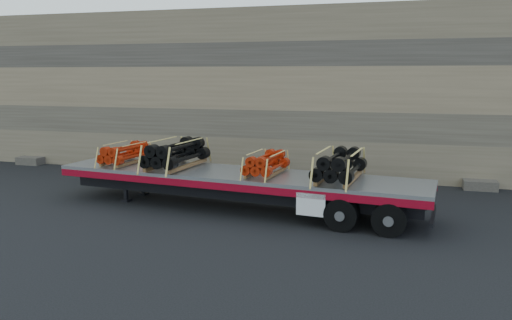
{
  "coord_description": "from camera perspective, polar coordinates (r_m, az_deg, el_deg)",
  "views": [
    {
      "loc": [
        3.75,
        -15.18,
        4.3
      ],
      "look_at": [
        -0.54,
        0.38,
        1.51
      ],
      "focal_mm": 35.0,
      "sensor_mm": 36.0,
      "label": 1
    }
  ],
  "objects": [
    {
      "name": "bundle_front",
      "position": [
        17.96,
        -14.71,
        0.68
      ],
      "size": [
        1.16,
        2.01,
        0.68
      ],
      "primitive_type": null,
      "rotation": [
        0.0,
        0.0,
        -0.11
      ],
      "color": "#AC2009",
      "rests_on": "trailer"
    },
    {
      "name": "bundle_midfront",
      "position": [
        16.82,
        -9.09,
        0.63
      ],
      "size": [
        1.52,
        2.62,
        0.89
      ],
      "primitive_type": null,
      "rotation": [
        0.0,
        0.0,
        -0.11
      ],
      "color": "black",
      "rests_on": "trailer"
    },
    {
      "name": "rock_wall",
      "position": [
        22.01,
        5.67,
        7.69
      ],
      "size": [
        44.0,
        3.0,
        7.0
      ],
      "primitive_type": "cube",
      "color": "#7A6B54",
      "rests_on": "ground"
    },
    {
      "name": "ground",
      "position": [
        16.21,
        1.51,
        -5.56
      ],
      "size": [
        120.0,
        120.0,
        0.0
      ],
      "primitive_type": "plane",
      "color": "black",
      "rests_on": "ground"
    },
    {
      "name": "trailer",
      "position": [
        16.03,
        -2.27,
        -3.52
      ],
      "size": [
        12.24,
        3.64,
        1.21
      ],
      "primitive_type": null,
      "rotation": [
        0.0,
        0.0,
        -0.11
      ],
      "color": "#9FA1A6",
      "rests_on": "ground"
    },
    {
      "name": "bundle_rear",
      "position": [
        14.8,
        9.55,
        -0.71
      ],
      "size": [
        1.45,
        2.5,
        0.85
      ],
      "primitive_type": null,
      "rotation": [
        0.0,
        0.0,
        -0.11
      ],
      "color": "black",
      "rests_on": "trailer"
    },
    {
      "name": "bundle_midrear",
      "position": [
        15.46,
        1.17,
        -0.47
      ],
      "size": [
        1.14,
        1.97,
        0.66
      ],
      "primitive_type": null,
      "rotation": [
        0.0,
        0.0,
        -0.11
      ],
      "color": "#AC2009",
      "rests_on": "trailer"
    }
  ]
}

